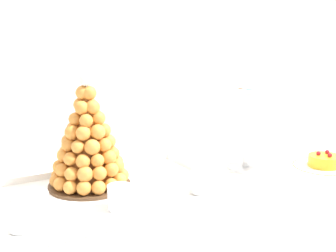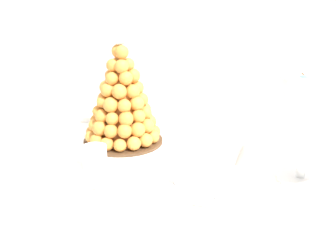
% 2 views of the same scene
% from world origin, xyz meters
% --- Properties ---
extents(backdrop_wall, '(4.80, 0.10, 2.50)m').
position_xyz_m(backdrop_wall, '(0.00, 0.85, 1.25)').
color(backdrop_wall, silver).
rests_on(backdrop_wall, ground_plane).
extents(buffet_table, '(1.71, 1.02, 0.78)m').
position_xyz_m(buffet_table, '(0.00, 0.00, 0.70)').
color(buffet_table, brown).
rests_on(buffet_table, ground_plane).
extents(serving_tray, '(0.63, 0.40, 0.02)m').
position_xyz_m(serving_tray, '(-0.20, 0.03, 0.79)').
color(serving_tray, white).
rests_on(serving_tray, buffet_table).
extents(croquembouche, '(0.22, 0.22, 0.31)m').
position_xyz_m(croquembouche, '(-0.21, 0.10, 0.91)').
color(croquembouche, '#4C331E').
rests_on(croquembouche, serving_tray).
extents(dessert_cup_left, '(0.05, 0.05, 0.06)m').
position_xyz_m(dessert_cup_left, '(-0.43, -0.08, 0.82)').
color(dessert_cup_left, silver).
rests_on(dessert_cup_left, serving_tray).
extents(dessert_cup_mid_left, '(0.06, 0.06, 0.06)m').
position_xyz_m(dessert_cup_mid_left, '(-0.20, -0.08, 0.82)').
color(dessert_cup_mid_left, silver).
rests_on(dessert_cup_mid_left, serving_tray).
extents(dessert_cup_centre, '(0.05, 0.05, 0.06)m').
position_xyz_m(dessert_cup_centre, '(0.03, -0.08, 0.82)').
color(dessert_cup_centre, silver).
rests_on(dessert_cup_centre, serving_tray).
extents(creme_brulee_ramekin, '(0.09, 0.09, 0.02)m').
position_xyz_m(creme_brulee_ramekin, '(-0.38, 0.07, 0.80)').
color(creme_brulee_ramekin, white).
rests_on(creme_brulee_ramekin, serving_tray).
extents(macaron_goblet, '(0.13, 0.13, 0.26)m').
position_xyz_m(macaron_goblet, '(0.27, 0.03, 0.93)').
color(macaron_goblet, white).
rests_on(macaron_goblet, buffet_table).
extents(fruit_tart_plate, '(0.20, 0.20, 0.05)m').
position_xyz_m(fruit_tart_plate, '(0.49, -0.09, 0.80)').
color(fruit_tart_plate, white).
rests_on(fruit_tart_plate, buffet_table).
extents(wine_glass, '(0.08, 0.08, 0.15)m').
position_xyz_m(wine_glass, '(-0.19, 0.20, 0.89)').
color(wine_glass, silver).
rests_on(wine_glass, buffet_table).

